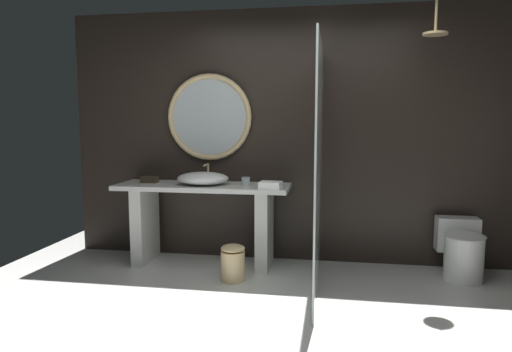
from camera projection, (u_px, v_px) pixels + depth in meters
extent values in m
plane|color=silver|center=(269.00, 341.00, 3.07)|extent=(5.76, 5.76, 0.00)
cube|color=black|center=(295.00, 137.00, 4.78)|extent=(4.80, 0.10, 2.60)
cube|color=silver|center=(203.00, 187.00, 4.63)|extent=(1.75, 0.57, 0.05)
cube|color=silver|center=(145.00, 224.00, 4.79)|extent=(0.12, 0.49, 0.78)
cube|color=silver|center=(265.00, 229.00, 4.58)|extent=(0.12, 0.49, 0.78)
ellipsoid|color=white|center=(203.00, 178.00, 4.59)|extent=(0.52, 0.43, 0.13)
cylinder|color=#D6B77F|center=(208.00, 173.00, 4.77)|extent=(0.02, 0.02, 0.20)
cylinder|color=#D6B77F|center=(206.00, 165.00, 4.69)|extent=(0.02, 0.14, 0.02)
cylinder|color=silver|center=(246.00, 181.00, 4.54)|extent=(0.08, 0.08, 0.08)
cube|color=#3D3323|center=(149.00, 180.00, 4.76)|extent=(0.17, 0.10, 0.06)
torus|color=#D6B77F|center=(209.00, 117.00, 4.81)|extent=(0.91, 0.06, 0.91)
cylinder|color=#B2BCC1|center=(209.00, 117.00, 4.82)|extent=(0.82, 0.01, 0.82)
cube|color=silver|center=(319.00, 169.00, 3.93)|extent=(0.02, 1.59, 2.11)
cylinder|color=#D6B77F|center=(436.00, 16.00, 3.92)|extent=(0.02, 0.02, 0.28)
cylinder|color=#D6B77F|center=(435.00, 34.00, 3.94)|extent=(0.21, 0.21, 0.02)
cylinder|color=white|center=(464.00, 259.00, 4.20)|extent=(0.34, 0.34, 0.42)
ellipsoid|color=white|center=(465.00, 235.00, 4.18)|extent=(0.36, 0.40, 0.02)
cube|color=white|center=(457.00, 234.00, 4.44)|extent=(0.39, 0.19, 0.33)
cylinder|color=#D6B77F|center=(233.00, 266.00, 4.21)|extent=(0.22, 0.22, 0.28)
ellipsoid|color=#D6B77F|center=(233.00, 248.00, 4.19)|extent=(0.22, 0.22, 0.07)
cube|color=white|center=(271.00, 185.00, 4.33)|extent=(0.22, 0.19, 0.07)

